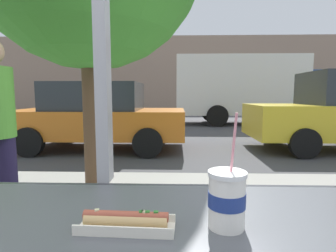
# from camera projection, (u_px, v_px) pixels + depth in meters

# --- Properties ---
(ground_plane) EXTENTS (60.00, 60.00, 0.00)m
(ground_plane) POSITION_uv_depth(u_px,v_px,m) (168.00, 134.00, 9.11)
(ground_plane) COLOR #424244
(sidewalk_strip) EXTENTS (16.00, 2.80, 0.15)m
(sidewalk_strip) POSITION_uv_depth(u_px,v_px,m) (147.00, 219.00, 2.75)
(sidewalk_strip) COLOR gray
(sidewalk_strip) RESTS_ON ground
(building_facade_far) EXTENTS (28.00, 1.20, 5.84)m
(building_facade_far) POSITION_uv_depth(u_px,v_px,m) (173.00, 75.00, 21.65)
(building_facade_far) COLOR gray
(building_facade_far) RESTS_ON ground
(soda_cup_right) EXTENTS (0.10, 0.10, 0.31)m
(soda_cup_right) POSITION_uv_depth(u_px,v_px,m) (227.00, 199.00, 0.73)
(soda_cup_right) COLOR white
(soda_cup_right) RESTS_ON window_counter
(hotdog_tray_near) EXTENTS (0.26, 0.10, 0.05)m
(hotdog_tray_near) POSITION_uv_depth(u_px,v_px,m) (126.00, 221.00, 0.72)
(hotdog_tray_near) COLOR silver
(hotdog_tray_near) RESTS_ON window_counter
(parked_car_orange) EXTENTS (4.10, 2.07, 1.61)m
(parked_car_orange) POSITION_uv_depth(u_px,v_px,m) (99.00, 115.00, 6.61)
(parked_car_orange) COLOR orange
(parked_car_orange) RESTS_ON ground
(box_truck) EXTENTS (7.27, 2.44, 2.99)m
(box_truck) POSITION_uv_depth(u_px,v_px,m) (254.00, 88.00, 12.17)
(box_truck) COLOR silver
(box_truck) RESTS_ON ground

